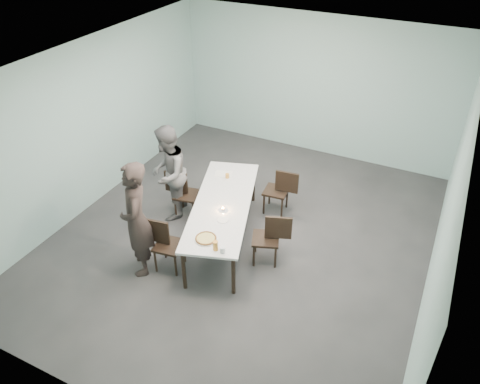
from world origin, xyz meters
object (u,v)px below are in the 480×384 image
at_px(side_plate, 223,220).
at_px(beer_glass, 215,246).
at_px(tealight, 223,209).
at_px(amber_tumbler, 227,176).
at_px(chair_near_left, 164,241).
at_px(chair_far_right, 280,189).
at_px(water_tumbler, 222,250).
at_px(diner_near, 137,220).
at_px(pizza, 206,238).
at_px(diner_far, 168,173).
at_px(chair_far_left, 183,191).
at_px(chair_near_right, 271,236).
at_px(table, 222,206).

distance_m(side_plate, beer_glass, 0.70).
height_order(side_plate, tealight, tealight).
relative_size(side_plate, amber_tumbler, 2.25).
relative_size(chair_near_left, chair_far_right, 1.00).
bearing_deg(tealight, chair_near_left, -127.03).
relative_size(chair_near_left, water_tumbler, 9.67).
distance_m(chair_near_left, diner_near, 0.58).
relative_size(pizza, beer_glass, 2.27).
height_order(diner_near, beer_glass, diner_near).
distance_m(diner_near, side_plate, 1.31).
bearing_deg(beer_glass, diner_far, 142.01).
height_order(chair_far_left, beer_glass, beer_glass).
height_order(diner_near, side_plate, diner_near).
relative_size(chair_far_right, diner_far, 0.49).
bearing_deg(chair_near_right, diner_near, 11.30).
relative_size(side_plate, beer_glass, 1.20).
distance_m(table, tealight, 0.22).
height_order(table, diner_near, diner_near).
bearing_deg(diner_far, tealight, 55.04).
xyz_separation_m(chair_near_left, pizza, (0.72, 0.06, 0.27)).
bearing_deg(diner_far, chair_far_left, 101.97).
xyz_separation_m(table, chair_far_left, (-0.99, 0.33, -0.19)).
relative_size(pizza, tealight, 6.07).
xyz_separation_m(chair_near_left, diner_near, (-0.30, -0.20, 0.45)).
height_order(beer_glass, amber_tumbler, beer_glass).
distance_m(pizza, beer_glass, 0.28).
bearing_deg(diner_far, beer_glass, 33.91).
bearing_deg(pizza, diner_near, -165.47).
height_order(chair_far_left, diner_near, diner_near).
bearing_deg(chair_far_right, chair_near_right, 100.09).
xyz_separation_m(beer_glass, water_tumbler, (0.11, -0.00, -0.03)).
bearing_deg(chair_near_right, beer_glass, 42.73).
bearing_deg(chair_far_left, side_plate, -42.25).
bearing_deg(amber_tumbler, diner_near, -105.25).
relative_size(diner_far, beer_glass, 11.72).
bearing_deg(chair_near_right, chair_near_left, 10.71).
relative_size(table, chair_far_right, 3.16).
bearing_deg(chair_near_right, water_tumbler, 48.64).
bearing_deg(tealight, pizza, -81.77).
height_order(side_plate, amber_tumbler, amber_tumbler).
bearing_deg(water_tumbler, chair_near_left, 176.00).
bearing_deg(amber_tumbler, beer_glass, -67.54).
xyz_separation_m(chair_far_left, chair_near_right, (1.92, -0.47, 0.00)).
xyz_separation_m(chair_far_right, diner_near, (-1.37, -2.35, 0.45)).
bearing_deg(diner_near, pizza, 69.15).
distance_m(diner_far, side_plate, 1.54).
bearing_deg(diner_far, table, 61.40).
bearing_deg(side_plate, beer_glass, -70.68).
relative_size(water_tumbler, tealight, 1.61).
xyz_separation_m(diner_near, pizza, (1.02, 0.26, -0.18)).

